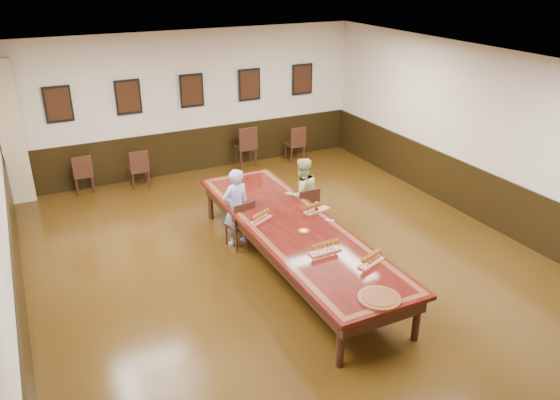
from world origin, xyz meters
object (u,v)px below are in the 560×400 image
chair_man (239,223)px  spare_chair_b (138,168)px  chair_woman (304,209)px  conference_table (294,234)px  spare_chair_d (295,143)px  spare_chair_c (245,145)px  person_man (236,207)px  carved_platter (379,298)px  person_woman (302,194)px  spare_chair_a (82,173)px

chair_man → spare_chair_b: (-0.94, 3.48, -0.01)m
chair_woman → conference_table: chair_woman is taller
spare_chair_b → spare_chair_d: (3.85, 0.02, 0.01)m
spare_chair_b → spare_chair_d: 3.85m
chair_man → spare_chair_c: size_ratio=0.89×
spare_chair_b → conference_table: spare_chair_b is taller
spare_chair_d → conference_table: (-2.42, -4.57, 0.18)m
person_man → carved_platter: (0.52, -3.42, 0.08)m
person_woman → carved_platter: person_woman is taller
spare_chair_d → conference_table: 5.18m
spare_chair_b → carved_platter: (1.43, -6.80, 0.34)m
person_woman → conference_table: size_ratio=0.27×
spare_chair_a → chair_man: bearing=118.2°
person_woman → conference_table: 1.42m
spare_chair_b → carved_platter: size_ratio=1.33×
spare_chair_a → person_woman: person_woman is taller
spare_chair_d → conference_table: bearing=63.5°
chair_man → spare_chair_b: 3.60m
chair_woman → spare_chair_d: (1.64, 3.49, -0.00)m
spare_chair_b → spare_chair_c: (2.62, 0.23, 0.06)m
chair_man → spare_chair_b: bearing=-85.0°
conference_table → carved_platter: 2.25m
person_woman → conference_table: person_woman is taller
person_man → person_woman: bearing=170.2°
chair_man → conference_table: chair_man is taller
person_woman → chair_woman: bearing=90.0°
person_woman → carved_platter: (-0.77, -3.43, 0.08)m
spare_chair_c → carved_platter: 7.13m
spare_chair_a → spare_chair_d: size_ratio=0.98×
chair_man → conference_table: 1.20m
spare_chair_a → carved_platter: spare_chair_a is taller
spare_chair_a → spare_chair_c: 3.75m
carved_platter → person_woman: bearing=77.3°
spare_chair_b → spare_chair_d: bearing=-179.7°
spare_chair_a → carved_platter: size_ratio=1.32×
spare_chair_a → spare_chair_b: 1.15m
spare_chair_c → carved_platter: (-1.18, -7.03, 0.28)m
chair_woman → spare_chair_a: (-3.34, 3.69, -0.01)m
spare_chair_b → person_man: bearing=105.2°
chair_woman → spare_chair_d: 3.85m
chair_woman → spare_chair_b: chair_woman is taller
spare_chair_b → person_man: (0.92, -3.38, 0.27)m
person_man → spare_chair_a: bearing=-70.4°
chair_woman → person_woman: 0.26m
spare_chair_b → conference_table: (1.43, -4.56, 0.18)m
spare_chair_c → spare_chair_d: bearing=171.3°
spare_chair_d → person_man: size_ratio=0.63×
chair_man → person_woman: size_ratio=0.63×
carved_platter → chair_man: bearing=98.5°
spare_chair_b → person_man: person_man is taller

